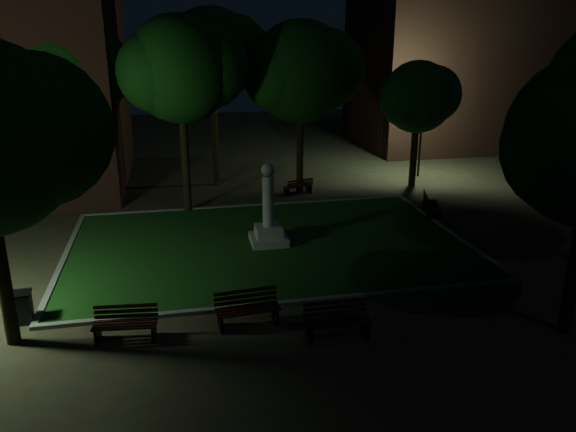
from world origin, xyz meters
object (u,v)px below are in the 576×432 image
(monument, at_px, (268,222))
(bench_west_near, at_px, (126,324))
(trash_bin, at_px, (23,307))
(bench_near_right, at_px, (337,321))
(bench_far_side, at_px, (298,187))
(bench_near_left, at_px, (247,309))
(bench_right_side, at_px, (430,206))

(monument, distance_m, bench_west_near, 7.96)
(trash_bin, bearing_deg, bench_near_right, -16.79)
(bench_west_near, bearing_deg, bench_near_right, -4.42)
(bench_west_near, xyz_separation_m, bench_far_side, (7.72, 12.92, -0.05))
(bench_far_side, relative_size, trash_bin, 1.70)
(bench_near_left, bearing_deg, bench_right_side, 36.39)
(bench_far_side, bearing_deg, bench_near_left, 52.95)
(bench_far_side, bearing_deg, trash_bin, 28.66)
(bench_west_near, bearing_deg, monument, 56.95)
(bench_near_right, relative_size, trash_bin, 1.91)
(trash_bin, bearing_deg, bench_near_left, -12.90)
(bench_far_side, distance_m, trash_bin, 15.58)
(bench_right_side, height_order, bench_far_side, bench_right_side)
(bench_near_right, bearing_deg, monument, 94.75)
(monument, xyz_separation_m, bench_near_right, (0.65, -7.21, -0.50))
(monument, distance_m, bench_near_right, 7.25)
(bench_near_right, bearing_deg, bench_right_side, 52.21)
(bench_west_near, bearing_deg, bench_near_left, 8.03)
(bench_right_side, distance_m, trash_bin, 17.13)
(bench_near_right, xyz_separation_m, bench_west_near, (-5.64, 1.03, -0.02))
(bench_near_right, distance_m, bench_west_near, 5.74)
(bench_near_right, xyz_separation_m, bench_far_side, (2.08, 13.95, -0.07))
(bench_west_near, height_order, trash_bin, trash_bin)
(bench_right_side, bearing_deg, trash_bin, 132.80)
(bench_far_side, height_order, trash_bin, trash_bin)
(bench_near_left, height_order, bench_right_side, bench_near_left)
(trash_bin, bearing_deg, bench_far_side, 46.80)
(bench_near_left, distance_m, bench_far_side, 13.53)
(monument, bearing_deg, bench_west_near, -128.98)
(bench_near_left, xyz_separation_m, bench_right_side, (9.46, 8.20, -0.01))
(bench_west_near, xyz_separation_m, bench_right_side, (12.80, 8.32, 0.03))
(bench_near_left, height_order, bench_near_right, bench_near_left)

